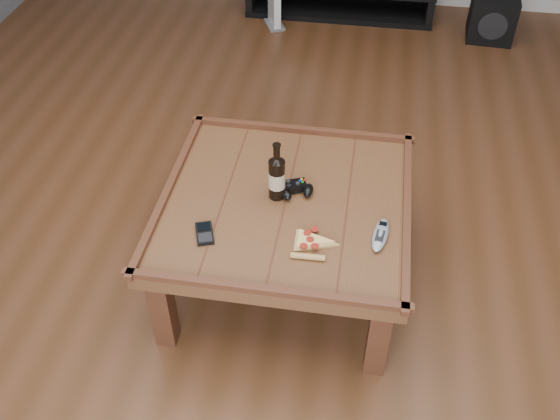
# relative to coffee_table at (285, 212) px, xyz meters

# --- Properties ---
(ground) EXTENTS (6.00, 6.00, 0.00)m
(ground) POSITION_rel_coffee_table_xyz_m (0.00, 0.00, -0.39)
(ground) COLOR #4A2A15
(ground) RESTS_ON ground
(coffee_table) EXTENTS (1.03, 1.03, 0.48)m
(coffee_table) POSITION_rel_coffee_table_xyz_m (0.00, 0.00, 0.00)
(coffee_table) COLOR #503116
(coffee_table) RESTS_ON ground
(beer_bottle) EXTENTS (0.07, 0.07, 0.26)m
(beer_bottle) POSITION_rel_coffee_table_xyz_m (-0.04, 0.02, 0.16)
(beer_bottle) COLOR black
(beer_bottle) RESTS_ON coffee_table
(game_controller) EXTENTS (0.16, 0.14, 0.04)m
(game_controller) POSITION_rel_coffee_table_xyz_m (0.03, 0.05, 0.08)
(game_controller) COLOR black
(game_controller) RESTS_ON coffee_table
(pizza_slice) EXTENTS (0.15, 0.23, 0.02)m
(pizza_slice) POSITION_rel_coffee_table_xyz_m (0.13, -0.23, 0.07)
(pizza_slice) COLOR tan
(pizza_slice) RESTS_ON coffee_table
(smartphone) EXTENTS (0.10, 0.13, 0.02)m
(smartphone) POSITION_rel_coffee_table_xyz_m (-0.28, -0.24, 0.07)
(smartphone) COLOR black
(smartphone) RESTS_ON coffee_table
(remote_control) EXTENTS (0.08, 0.19, 0.03)m
(remote_control) POSITION_rel_coffee_table_xyz_m (0.39, -0.15, 0.07)
(remote_control) COLOR gray
(remote_control) RESTS_ON coffee_table
(subwoofer) EXTENTS (0.33, 0.33, 0.31)m
(subwoofer) POSITION_rel_coffee_table_xyz_m (1.10, 2.50, -0.23)
(subwoofer) COLOR black
(subwoofer) RESTS_ON ground
(game_console) EXTENTS (0.19, 0.23, 0.26)m
(game_console) POSITION_rel_coffee_table_xyz_m (-0.46, 2.43, -0.27)
(game_console) COLOR slate
(game_console) RESTS_ON ground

